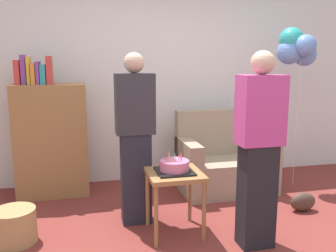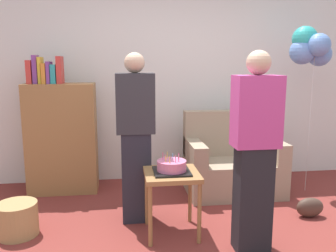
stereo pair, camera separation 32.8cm
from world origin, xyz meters
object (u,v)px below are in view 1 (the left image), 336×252
object	(u,v)px
couch	(224,162)
side_table	(174,181)
person_blowing_candles	(135,138)
balloon_bunch	(297,48)
person_holding_cake	(259,150)
handbag	(303,202)
birthday_cake	(174,167)
wicker_basket	(15,226)
bookshelf	(51,138)

from	to	relation	value
couch	side_table	distance (m)	1.31
person_blowing_candles	balloon_bunch	world-z (taller)	balloon_bunch
person_holding_cake	handbag	bearing A→B (deg)	-139.71
couch	birthday_cake	size ratio (longest dim) A/B	3.44
couch	balloon_bunch	distance (m)	1.62
wicker_basket	handbag	distance (m)	2.81
balloon_bunch	bookshelf	bearing A→B (deg)	173.85
handbag	balloon_bunch	world-z (taller)	balloon_bunch
bookshelf	wicker_basket	bearing A→B (deg)	-102.04
side_table	person_holding_cake	distance (m)	0.79
birthday_cake	handbag	distance (m)	1.53
person_holding_cake	handbag	distance (m)	1.21
person_blowing_candles	handbag	xyz separation A→B (m)	(1.73, -0.17, -0.73)
bookshelf	person_blowing_candles	distance (m)	1.25
couch	person_blowing_candles	distance (m)	1.43
wicker_basket	side_table	bearing A→B (deg)	-5.90
bookshelf	person_blowing_candles	bearing A→B (deg)	-47.26
birthday_cake	person_holding_cake	xyz separation A→B (m)	(0.62, -0.37, 0.20)
bookshelf	wicker_basket	world-z (taller)	bookshelf
birthday_cake	balloon_bunch	size ratio (longest dim) A/B	0.16
handbag	person_holding_cake	bearing A→B (deg)	-147.35
balloon_bunch	couch	bearing A→B (deg)	177.27
side_table	balloon_bunch	size ratio (longest dim) A/B	0.30
couch	handbag	distance (m)	1.01
person_holding_cake	balloon_bunch	distance (m)	1.93
couch	wicker_basket	xyz separation A→B (m)	(-2.25, -0.83, -0.19)
person_holding_cake	bookshelf	bearing A→B (deg)	-34.68
bookshelf	side_table	size ratio (longest dim) A/B	2.80
person_blowing_candles	balloon_bunch	distance (m)	2.30
person_holding_cake	wicker_basket	size ratio (longest dim) A/B	4.53
person_blowing_candles	birthday_cake	bearing A→B (deg)	-26.51
wicker_basket	handbag	size ratio (longest dim) A/B	1.29
bookshelf	couch	bearing A→B (deg)	-7.61
wicker_basket	handbag	xyz separation A→B (m)	(2.81, 0.01, -0.05)
couch	person_holding_cake	xyz separation A→B (m)	(-0.26, -1.33, 0.49)
couch	birthday_cake	world-z (taller)	couch
side_table	handbag	bearing A→B (deg)	6.27
handbag	balloon_bunch	xyz separation A→B (m)	(0.31, 0.77, 1.61)
side_table	handbag	world-z (taller)	side_table
person_holding_cake	wicker_basket	distance (m)	2.17
side_table	person_blowing_candles	xyz separation A→B (m)	(-0.30, 0.32, 0.34)
balloon_bunch	person_holding_cake	bearing A→B (deg)	-131.12
side_table	birthday_cake	bearing A→B (deg)	156.37
side_table	person_holding_cake	bearing A→B (deg)	-30.69
handbag	side_table	bearing A→B (deg)	-173.73
person_blowing_candles	person_holding_cake	distance (m)	1.15
birthday_cake	person_blowing_candles	bearing A→B (deg)	132.87
bookshelf	handbag	distance (m)	2.86
couch	birthday_cake	xyz separation A→B (m)	(-0.87, -0.97, 0.29)
side_table	balloon_bunch	bearing A→B (deg)	28.02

